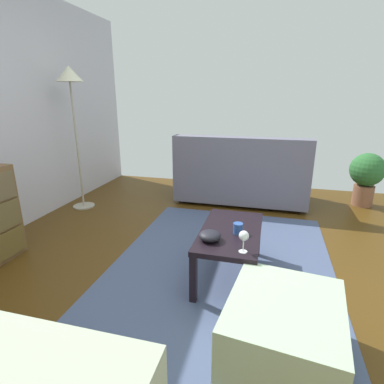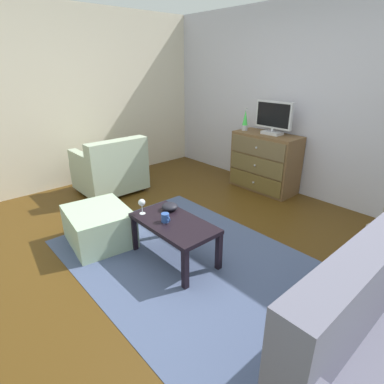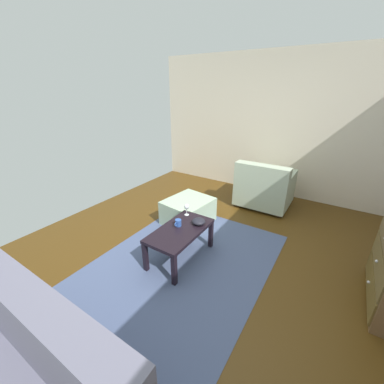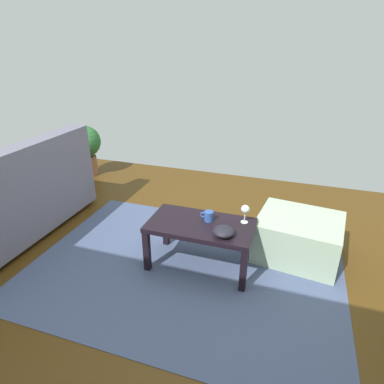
# 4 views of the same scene
# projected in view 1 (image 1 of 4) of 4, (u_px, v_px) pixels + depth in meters

# --- Properties ---
(ground_plane) EXTENTS (5.83, 4.91, 0.05)m
(ground_plane) POSITION_uv_depth(u_px,v_px,m) (194.00, 278.00, 2.57)
(ground_plane) COLOR #4C3210
(area_rug) EXTENTS (2.60, 1.90, 0.01)m
(area_rug) POSITION_uv_depth(u_px,v_px,m) (221.00, 266.00, 2.69)
(area_rug) COLOR #465376
(area_rug) RESTS_ON ground_plane
(coffee_table) EXTENTS (0.87, 0.47, 0.42)m
(coffee_table) POSITION_uv_depth(u_px,v_px,m) (230.00, 237.00, 2.46)
(coffee_table) COLOR black
(coffee_table) RESTS_ON ground_plane
(wine_glass) EXTENTS (0.07, 0.07, 0.16)m
(wine_glass) POSITION_uv_depth(u_px,v_px,m) (244.00, 237.00, 2.07)
(wine_glass) COLOR silver
(wine_glass) RESTS_ON coffee_table
(mug) EXTENTS (0.11, 0.08, 0.09)m
(mug) POSITION_uv_depth(u_px,v_px,m) (238.00, 228.00, 2.37)
(mug) COLOR #2D519F
(mug) RESTS_ON coffee_table
(bowl_decorative) EXTENTS (0.16, 0.16, 0.07)m
(bowl_decorative) POSITION_uv_depth(u_px,v_px,m) (210.00, 236.00, 2.26)
(bowl_decorative) COLOR black
(bowl_decorative) RESTS_ON coffee_table
(couch_large) EXTENTS (0.85, 1.76, 0.94)m
(couch_large) POSITION_uv_depth(u_px,v_px,m) (241.00, 177.00, 4.25)
(couch_large) COLOR #332319
(couch_large) RESTS_ON ground_plane
(ottoman) EXTENTS (0.77, 0.68, 0.38)m
(ottoman) POSITION_uv_depth(u_px,v_px,m) (283.00, 332.00, 1.69)
(ottoman) COLOR #A4BD9E
(ottoman) RESTS_ON ground_plane
(standing_lamp) EXTENTS (0.32, 0.32, 1.78)m
(standing_lamp) POSITION_uv_depth(u_px,v_px,m) (71.00, 88.00, 3.68)
(standing_lamp) COLOR #A59E8C
(standing_lamp) RESTS_ON ground_plane
(potted_plant) EXTENTS (0.44, 0.44, 0.72)m
(potted_plant) POSITION_uv_depth(u_px,v_px,m) (367.00, 174.00, 4.08)
(potted_plant) COLOR brown
(potted_plant) RESTS_ON ground_plane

